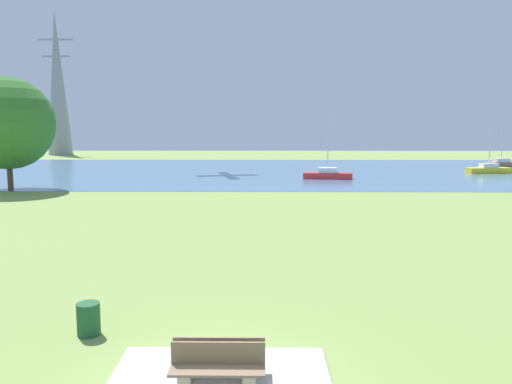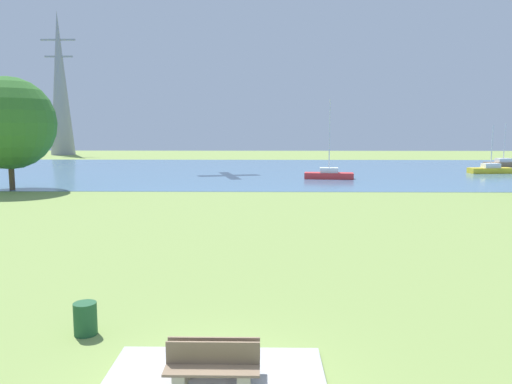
% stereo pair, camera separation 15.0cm
% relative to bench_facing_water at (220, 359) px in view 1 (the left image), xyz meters
% --- Properties ---
extents(ground_plane, '(160.00, 160.00, 0.00)m').
position_rel_bench_facing_water_xyz_m(ground_plane, '(0.00, 21.73, -0.47)').
color(ground_plane, '#7F994C').
extents(bench_facing_water, '(1.80, 0.48, 0.89)m').
position_rel_bench_facing_water_xyz_m(bench_facing_water, '(0.00, 0.00, 0.00)').
color(bench_facing_water, tan).
rests_on(bench_facing_water, concrete_pad).
extents(bench_facing_inland, '(1.80, 0.48, 0.89)m').
position_rel_bench_facing_water_xyz_m(bench_facing_inland, '(0.00, -0.54, 0.00)').
color(bench_facing_inland, tan).
rests_on(bench_facing_inland, concrete_pad).
extents(litter_bin, '(0.56, 0.56, 0.80)m').
position_rel_bench_facing_water_xyz_m(litter_bin, '(-3.40, 2.22, -0.07)').
color(litter_bin, '#1E512D').
rests_on(litter_bin, ground).
extents(water_surface, '(140.00, 40.00, 0.02)m').
position_rel_bench_facing_water_xyz_m(water_surface, '(0.00, 49.73, -0.46)').
color(water_surface, teal).
rests_on(water_surface, ground).
extents(sailboat_brown, '(4.97, 2.21, 5.67)m').
position_rel_bench_facing_water_xyz_m(sailboat_brown, '(32.02, 55.95, -0.02)').
color(sailboat_brown, brown).
rests_on(sailboat_brown, water_surface).
extents(sailboat_yellow, '(4.94, 2.02, 5.34)m').
position_rel_bench_facing_water_xyz_m(sailboat_yellow, '(26.18, 46.52, -0.02)').
color(sailboat_yellow, yellow).
rests_on(sailboat_yellow, water_surface).
extents(sailboat_red, '(4.94, 2.04, 7.81)m').
position_rel_bench_facing_water_xyz_m(sailboat_red, '(7.35, 40.09, 0.00)').
color(sailboat_red, red).
rests_on(sailboat_red, water_surface).
extents(tree_east_far, '(7.42, 7.42, 9.13)m').
position_rel_bench_facing_water_xyz_m(tree_east_far, '(-19.61, 30.61, 4.94)').
color(tree_east_far, brown).
rests_on(tree_east_far, ground).
extents(electricity_pylon, '(6.40, 4.40, 26.41)m').
position_rel_bench_facing_water_xyz_m(electricity_pylon, '(-37.15, 84.46, 12.75)').
color(electricity_pylon, gray).
rests_on(electricity_pylon, ground).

